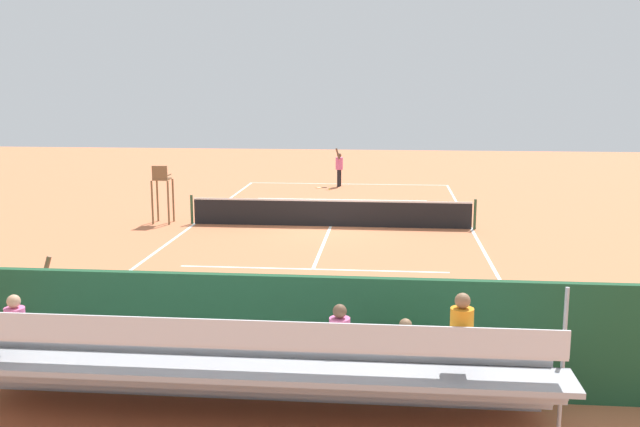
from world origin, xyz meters
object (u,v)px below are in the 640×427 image
(tennis_racket, at_px, (319,188))
(line_judge, at_px, (46,306))
(courtside_bench, at_px, (397,347))
(tennis_player, at_px, (339,166))
(tennis_net, at_px, (331,213))
(bleacher_stand, at_px, (246,370))
(umpire_chair, at_px, (162,188))
(equipment_bag, at_px, (283,366))
(tennis_ball_near, at_px, (330,189))

(tennis_racket, bearing_deg, line_judge, 82.66)
(courtside_bench, distance_m, tennis_player, 23.51)
(tennis_net, relative_size, tennis_player, 5.35)
(bleacher_stand, bearing_deg, courtside_bench, -136.84)
(umpire_chair, bearing_deg, tennis_player, -119.98)
(equipment_bag, height_order, line_judge, line_judge)
(bleacher_stand, relative_size, line_judge, 4.70)
(tennis_racket, distance_m, tennis_ball_near, 0.89)
(equipment_bag, bearing_deg, umpire_chair, -64.35)
(bleacher_stand, distance_m, courtside_bench, 3.09)
(tennis_net, xyz_separation_m, umpire_chair, (6.20, -0.03, 0.81))
(bleacher_stand, relative_size, courtside_bench, 5.03)
(equipment_bag, distance_m, line_judge, 4.58)
(tennis_player, bearing_deg, umpire_chair, 60.02)
(courtside_bench, bearing_deg, line_judge, -2.35)
(tennis_player, bearing_deg, tennis_net, 92.27)
(courtside_bench, xyz_separation_m, equipment_bag, (1.99, 0.13, -0.38))
(courtside_bench, height_order, tennis_racket, courtside_bench)
(tennis_net, bearing_deg, tennis_ball_near, -84.99)
(tennis_net, distance_m, equipment_bag, 13.41)
(bleacher_stand, height_order, equipment_bag, bleacher_stand)
(line_judge, bearing_deg, umpire_chair, -81.46)
(umpire_chair, distance_m, line_judge, 13.18)
(bleacher_stand, height_order, line_judge, bleacher_stand)
(courtside_bench, height_order, equipment_bag, courtside_bench)
(courtside_bench, bearing_deg, tennis_net, -80.44)
(courtside_bench, relative_size, tennis_player, 0.93)
(courtside_bench, xyz_separation_m, tennis_ball_near, (3.01, -22.10, -0.53))
(bleacher_stand, bearing_deg, tennis_player, -89.10)
(tennis_racket, xyz_separation_m, line_judge, (2.90, 22.52, 1.00))
(tennis_net, xyz_separation_m, line_judge, (4.24, 13.01, 0.51))
(tennis_net, xyz_separation_m, tennis_ball_near, (0.77, -8.83, -0.47))
(umpire_chair, bearing_deg, courtside_bench, 122.38)
(courtside_bench, xyz_separation_m, tennis_player, (2.63, -23.35, 0.46))
(tennis_racket, relative_size, tennis_ball_near, 8.67)
(courtside_bench, bearing_deg, bleacher_stand, 43.16)
(umpire_chair, height_order, tennis_ball_near, umpire_chair)
(equipment_bag, bearing_deg, courtside_bench, -176.30)
(bleacher_stand, xyz_separation_m, equipment_bag, (-0.25, -1.97, -0.75))
(bleacher_stand, height_order, tennis_player, bleacher_stand)
(tennis_ball_near, bearing_deg, tennis_player, -106.68)
(umpire_chair, xyz_separation_m, tennis_ball_near, (-5.43, -8.80, -1.28))
(equipment_bag, xyz_separation_m, tennis_racket, (1.59, -22.91, -0.16))
(bleacher_stand, xyz_separation_m, courtside_bench, (-2.24, -2.10, -0.37))
(umpire_chair, xyz_separation_m, tennis_player, (-5.80, -10.05, -0.30))
(equipment_bag, bearing_deg, tennis_net, -88.94)
(equipment_bag, height_order, tennis_racket, equipment_bag)
(courtside_bench, distance_m, equipment_bag, 2.03)
(tennis_racket, bearing_deg, bleacher_stand, 93.08)
(tennis_net, height_order, equipment_bag, tennis_net)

